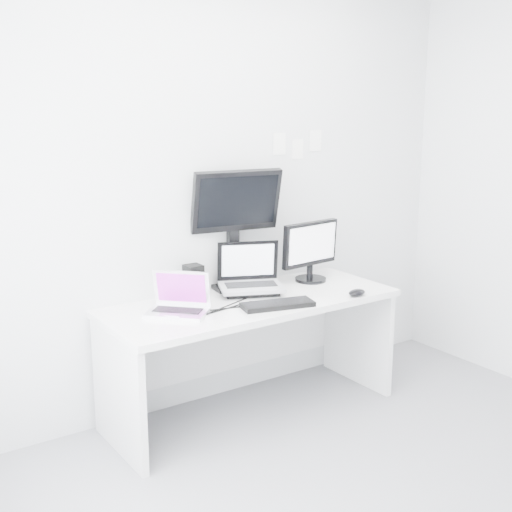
% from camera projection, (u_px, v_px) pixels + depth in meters
% --- Properties ---
extents(ground, '(3.60, 3.60, 0.00)m').
position_uv_depth(ground, '(398.00, 510.00, 3.22)').
color(ground, '#58585C').
rests_on(ground, ground).
extents(back_wall, '(3.60, 0.00, 3.60)m').
position_uv_depth(back_wall, '(220.00, 190.00, 4.20)').
color(back_wall, silver).
rests_on(back_wall, ground).
extents(desk, '(1.80, 0.70, 0.73)m').
position_uv_depth(desk, '(251.00, 357.00, 4.14)').
color(desk, white).
rests_on(desk, ground).
extents(macbook, '(0.41, 0.41, 0.25)m').
position_uv_depth(macbook, '(177.00, 293.00, 3.75)').
color(macbook, silver).
rests_on(macbook, desk).
extents(speaker, '(0.13, 0.13, 0.20)m').
position_uv_depth(speaker, '(194.00, 281.00, 4.09)').
color(speaker, black).
rests_on(speaker, desk).
extents(dell_laptop, '(0.47, 0.43, 0.32)m').
position_uv_depth(dell_laptop, '(251.00, 269.00, 4.15)').
color(dell_laptop, '#AAACB1').
rests_on(dell_laptop, desk).
extents(rear_monitor, '(0.60, 0.29, 0.78)m').
position_uv_depth(rear_monitor, '(235.00, 228.00, 4.23)').
color(rear_monitor, black).
rests_on(rear_monitor, desk).
extents(samsung_monitor, '(0.46, 0.25, 0.41)m').
position_uv_depth(samsung_monitor, '(311.00, 251.00, 4.43)').
color(samsung_monitor, black).
rests_on(samsung_monitor, desk).
extents(keyboard, '(0.44, 0.25, 0.03)m').
position_uv_depth(keyboard, '(278.00, 305.00, 3.91)').
color(keyboard, black).
rests_on(keyboard, desk).
extents(mouse, '(0.14, 0.10, 0.04)m').
position_uv_depth(mouse, '(357.00, 293.00, 4.13)').
color(mouse, black).
rests_on(mouse, desk).
extents(wall_note_0, '(0.10, 0.00, 0.14)m').
position_uv_depth(wall_note_0, '(279.00, 144.00, 4.38)').
color(wall_note_0, white).
rests_on(wall_note_0, back_wall).
extents(wall_note_1, '(0.09, 0.00, 0.13)m').
position_uv_depth(wall_note_1, '(298.00, 149.00, 4.47)').
color(wall_note_1, white).
rests_on(wall_note_1, back_wall).
extents(wall_note_2, '(0.10, 0.00, 0.14)m').
position_uv_depth(wall_note_2, '(315.00, 141.00, 4.54)').
color(wall_note_2, white).
rests_on(wall_note_2, back_wall).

